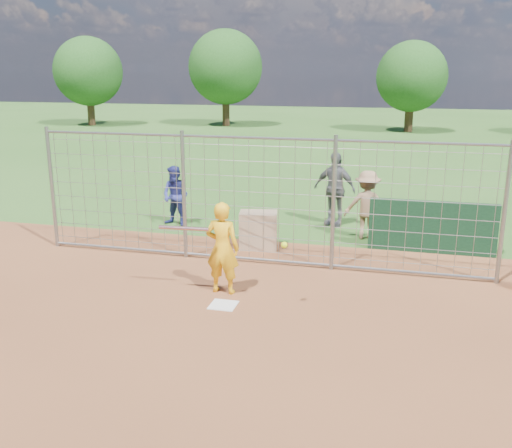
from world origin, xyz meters
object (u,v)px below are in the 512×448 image
(bystander_a, at_px, (176,196))
(bystander_b, at_px, (334,189))
(equipment_bin, at_px, (258,230))
(bystander_c, at_px, (367,205))
(batter, at_px, (222,248))

(bystander_a, height_order, bystander_b, bystander_b)
(bystander_b, distance_m, equipment_bin, 2.73)
(bystander_b, xyz_separation_m, equipment_bin, (-1.35, -2.31, -0.51))
(bystander_a, distance_m, bystander_c, 4.63)
(bystander_c, xyz_separation_m, equipment_bin, (-2.20, -1.31, -0.38))
(batter, bearing_deg, bystander_c, -116.49)
(bystander_a, relative_size, bystander_b, 0.81)
(bystander_c, bearing_deg, bystander_b, -55.28)
(batter, bearing_deg, bystander_a, -55.52)
(bystander_c, bearing_deg, batter, 55.21)
(bystander_a, bearing_deg, batter, -45.13)
(bystander_a, bearing_deg, bystander_b, 27.76)
(batter, distance_m, bystander_c, 4.49)
(batter, distance_m, bystander_a, 4.63)
(batter, xyz_separation_m, bystander_a, (-2.45, 3.93, -0.07))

